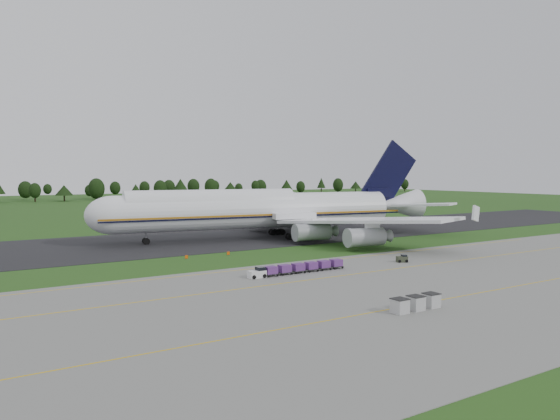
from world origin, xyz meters
TOP-DOWN VIEW (x-y plane):
  - ground at (0.00, 0.00)m, footprint 600.00×600.00m
  - apron at (0.00, -34.00)m, footprint 300.00×52.00m
  - taxiway at (0.00, 28.00)m, footprint 300.00×40.00m
  - apron_markings at (0.00, -26.98)m, footprint 300.00×30.20m
  - tree_line at (3.32, 221.19)m, footprint 526.91×22.21m
  - aircraft at (12.99, 22.70)m, footprint 82.38×79.06m
  - baggage_train at (-5.08, -16.85)m, footprint 16.41×1.49m
  - utility_cart at (15.37, -18.03)m, footprint 2.04×1.66m
  - uld_row at (-6.28, -41.82)m, footprint 6.41×1.61m
  - edge_markers at (-9.37, 4.99)m, footprint 8.64×0.30m

SIDE VIEW (x-z plane):
  - ground at x=0.00m, z-range 0.00..0.00m
  - apron at x=0.00m, z-range 0.00..0.06m
  - taxiway at x=0.00m, z-range 0.00..0.08m
  - apron_markings at x=0.00m, z-range 0.06..0.07m
  - edge_markers at x=-9.37m, z-range -0.03..0.57m
  - utility_cart at x=15.37m, z-range 0.05..1.02m
  - baggage_train at x=-5.08m, z-range 0.12..1.55m
  - uld_row at x=-6.28m, z-range 0.06..1.65m
  - tree_line at x=3.32m, z-range 0.28..12.27m
  - aircraft at x=12.99m, z-range -4.94..18.10m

